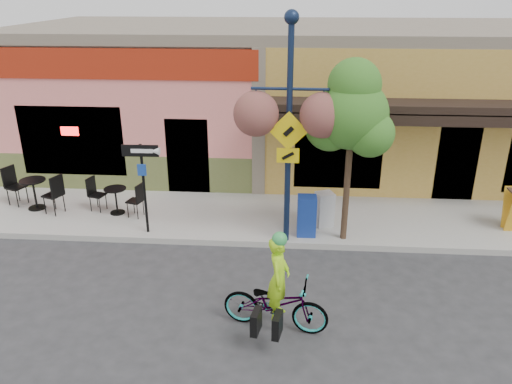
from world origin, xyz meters
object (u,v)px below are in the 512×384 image
Objects in this scene: newspaper_box_blue at (307,216)px; newspaper_box_grey at (324,209)px; street_tree at (349,153)px; bicycle at (275,304)px; one_way_sign at (144,189)px; cyclist_rider at (278,290)px; building at (295,93)px; lamp_post at (289,134)px.

newspaper_box_grey is at bearing 49.66° from newspaper_box_blue.
newspaper_box_grey is 0.20× the size of street_tree.
bicycle is 0.85× the size of one_way_sign.
cyclist_rider is at bearing -126.06° from newspaper_box_grey.
one_way_sign is (-3.50, -6.68, -1.00)m from building.
lamp_post is at bearing -172.18° from street_tree.
cyclist_rider reaches higher than bicycle.
building is 11.83× the size of cyclist_rider.
street_tree is at bearing -13.23° from cyclist_rider.
newspaper_box_blue reaches higher than newspaper_box_grey.
cyclist_rider is 1.78× the size of newspaper_box_grey.
building is 10.07m from bicycle.
lamp_post is at bearing 7.99° from bicycle.
newspaper_box_grey is (1.06, 3.91, 0.09)m from bicycle.
lamp_post is 2.46m from newspaper_box_grey.
newspaper_box_blue is at bearing -87.32° from building.
building is 6.27m from newspaper_box_grey.
bicycle is at bearing -114.61° from street_tree.
newspaper_box_blue is at bearing -150.85° from newspaper_box_grey.
bicycle is 3.78m from lamp_post.
building is 9.67× the size of bicycle.
newspaper_box_blue is at bearing 0.30° from bicycle.
newspaper_box_grey is at bearing 122.60° from street_tree.
bicycle is at bearing -46.53° from one_way_sign.
building is 4.32× the size of street_tree.
street_tree is (1.44, 3.25, 1.49)m from cyclist_rider.
one_way_sign is 2.25× the size of newspaper_box_blue.
bicycle is at bearing -91.78° from building.
building is at bearing 89.61° from lamp_post.
building is 18.56× the size of newspaper_box_blue.
street_tree is at bearing -13.96° from bicycle.
newspaper_box_grey is (0.75, -6.00, -1.67)m from building.
newspaper_box_grey is at bearing -3.84° from cyclist_rider.
building is 6.77m from street_tree.
one_way_sign is at bearing -179.83° from street_tree.
street_tree reaches higher than newspaper_box_grey.
cyclist_rider is 3.62m from lamp_post.
one_way_sign is (-3.25, 3.23, 0.48)m from cyclist_rider.
street_tree reaches higher than cyclist_rider.
street_tree is (1.49, 3.25, 1.76)m from bicycle.
cyclist_rider is 0.37× the size of street_tree.
bicycle is at bearing -91.67° from lamp_post.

